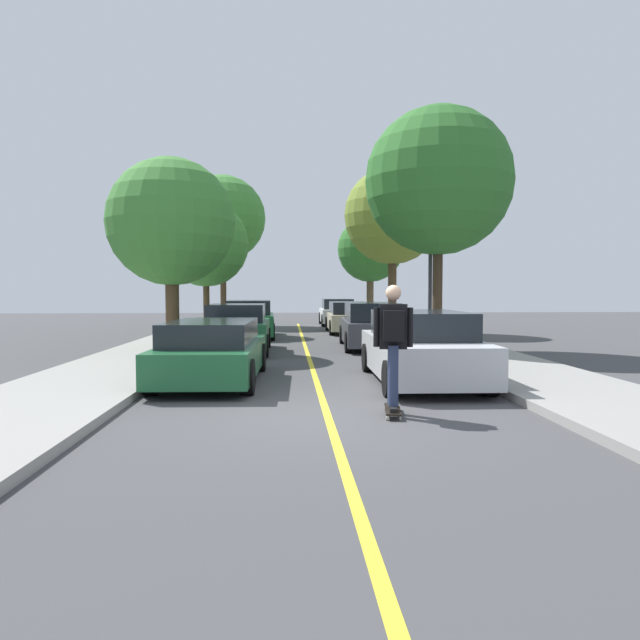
% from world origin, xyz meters
% --- Properties ---
extents(ground, '(80.00, 80.00, 0.00)m').
position_xyz_m(ground, '(0.00, 0.00, 0.00)').
color(ground, '#424244').
extents(sidewalk_left, '(2.66, 56.00, 0.14)m').
position_xyz_m(sidewalk_left, '(-4.47, 0.00, 0.07)').
color(sidewalk_left, gray).
rests_on(sidewalk_left, ground).
extents(sidewalk_right, '(2.66, 56.00, 0.14)m').
position_xyz_m(sidewalk_right, '(4.47, 0.00, 0.07)').
color(sidewalk_right, gray).
rests_on(sidewalk_right, ground).
extents(center_line, '(0.12, 39.20, 0.01)m').
position_xyz_m(center_line, '(0.00, 4.00, 0.00)').
color(center_line, gold).
rests_on(center_line, ground).
extents(parked_car_left_nearest, '(2.02, 4.48, 1.24)m').
position_xyz_m(parked_car_left_nearest, '(-2.10, 3.21, 0.63)').
color(parked_car_left_nearest, '#1E5B33').
rests_on(parked_car_left_nearest, ground).
extents(parked_car_left_near, '(1.98, 4.17, 1.44)m').
position_xyz_m(parked_car_left_near, '(-2.10, 8.85, 0.70)').
color(parked_car_left_near, '#1E5B33').
rests_on(parked_car_left_near, ground).
extents(parked_car_left_far, '(2.11, 4.64, 1.46)m').
position_xyz_m(parked_car_left_far, '(-2.10, 14.43, 0.71)').
color(parked_car_left_far, '#1E5B33').
rests_on(parked_car_left_far, ground).
extents(parked_car_right_nearest, '(2.04, 4.57, 1.43)m').
position_xyz_m(parked_car_right_nearest, '(2.10, 2.96, 0.70)').
color(parked_car_right_nearest, '#B7B7BC').
rests_on(parked_car_right_nearest, ground).
extents(parked_car_right_near, '(1.98, 4.47, 1.46)m').
position_xyz_m(parked_car_right_near, '(2.09, 9.94, 0.72)').
color(parked_car_right_near, '#38383D').
rests_on(parked_car_right_near, ground).
extents(parked_car_right_far, '(1.92, 4.33, 1.36)m').
position_xyz_m(parked_car_right_far, '(2.09, 16.69, 0.68)').
color(parked_car_right_far, '#BCAD89').
rests_on(parked_car_right_far, ground).
extents(parked_car_right_farthest, '(1.89, 4.02, 1.41)m').
position_xyz_m(parked_car_right_farthest, '(2.10, 22.39, 0.68)').
color(parked_car_right_farthest, white).
rests_on(parked_car_right_farthest, ground).
extents(street_tree_left_nearest, '(3.68, 3.68, 5.53)m').
position_xyz_m(street_tree_left_nearest, '(-3.93, 8.53, 3.81)').
color(street_tree_left_nearest, '#4C3823').
rests_on(street_tree_left_nearest, sidewalk_left).
extents(street_tree_left_near, '(3.52, 3.52, 5.38)m').
position_xyz_m(street_tree_left_near, '(-3.93, 15.62, 3.76)').
color(street_tree_left_near, '#4C3823').
rests_on(street_tree_left_near, sidewalk_left).
extents(street_tree_left_far, '(4.43, 4.43, 7.69)m').
position_xyz_m(street_tree_left_far, '(-3.93, 22.00, 5.60)').
color(street_tree_left_far, '#3D2D1E').
rests_on(street_tree_left_far, sidewalk_left).
extents(street_tree_right_nearest, '(4.40, 4.40, 7.17)m').
position_xyz_m(street_tree_right_nearest, '(3.93, 8.70, 5.10)').
color(street_tree_right_nearest, '#3D2D1E').
rests_on(street_tree_right_nearest, sidewalk_right).
extents(street_tree_right_near, '(4.16, 4.16, 7.00)m').
position_xyz_m(street_tree_right_near, '(3.93, 16.23, 5.04)').
color(street_tree_right_near, '#4C3823').
rests_on(street_tree_right_near, sidewalk_right).
extents(street_tree_right_far, '(3.57, 3.57, 5.75)m').
position_xyz_m(street_tree_right_far, '(3.93, 22.90, 4.08)').
color(street_tree_right_far, brown).
rests_on(street_tree_right_far, sidewalk_right).
extents(streetlamp, '(0.36, 0.24, 6.10)m').
position_xyz_m(streetlamp, '(3.85, 9.26, 3.60)').
color(streetlamp, '#38383D').
rests_on(streetlamp, sidewalk_right).
extents(skateboard, '(0.33, 0.86, 0.10)m').
position_xyz_m(skateboard, '(0.97, -0.10, 0.09)').
color(skateboard, black).
rests_on(skateboard, ground).
extents(skateboarder, '(0.59, 0.71, 1.82)m').
position_xyz_m(skateboarder, '(0.96, -0.13, 1.14)').
color(skateboarder, black).
rests_on(skateboarder, skateboard).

